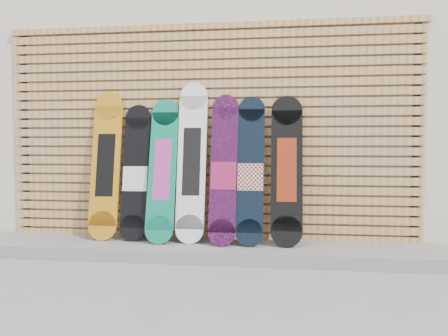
{
  "coord_description": "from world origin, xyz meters",
  "views": [
    {
      "loc": [
        0.57,
        -3.43,
        1.07
      ],
      "look_at": [
        0.03,
        0.75,
        0.85
      ],
      "focal_mm": 35.0,
      "sensor_mm": 36.0,
      "label": 1
    }
  ],
  "objects": [
    {
      "name": "ground",
      "position": [
        0.0,
        0.0,
        0.0
      ],
      "size": [
        80.0,
        80.0,
        0.0
      ],
      "primitive_type": "plane",
      "color": "gray",
      "rests_on": "ground"
    },
    {
      "name": "building",
      "position": [
        0.5,
        3.5,
        1.8
      ],
      "size": [
        12.0,
        5.0,
        3.6
      ],
      "primitive_type": "cube",
      "color": "beige",
      "rests_on": "ground"
    },
    {
      "name": "concrete_step",
      "position": [
        -0.15,
        0.68,
        0.06
      ],
      "size": [
        4.6,
        0.7,
        0.12
      ],
      "primitive_type": "cube",
      "color": "gray",
      "rests_on": "ground"
    },
    {
      "name": "slat_wall",
      "position": [
        -0.15,
        0.97,
        1.21
      ],
      "size": [
        4.26,
        0.08,
        2.29
      ],
      "color": "tan",
      "rests_on": "ground"
    },
    {
      "name": "snowboard_0",
      "position": [
        -1.18,
        0.8,
        0.87
      ],
      "size": [
        0.3,
        0.29,
        1.5
      ],
      "color": "orange",
      "rests_on": "concrete_step"
    },
    {
      "name": "snowboard_1",
      "position": [
        -0.87,
        0.8,
        0.79
      ],
      "size": [
        0.26,
        0.28,
        1.37
      ],
      "color": "black",
      "rests_on": "concrete_step"
    },
    {
      "name": "snowboard_2",
      "position": [
        -0.58,
        0.76,
        0.83
      ],
      "size": [
        0.28,
        0.37,
        1.42
      ],
      "color": "#0D8361",
      "rests_on": "concrete_step"
    },
    {
      "name": "snowboard_3",
      "position": [
        -0.29,
        0.79,
        0.91
      ],
      "size": [
        0.28,
        0.31,
        1.58
      ],
      "color": "white",
      "rests_on": "concrete_step"
    },
    {
      "name": "snowboard_4",
      "position": [
        0.03,
        0.75,
        0.84
      ],
      "size": [
        0.26,
        0.38,
        1.46
      ],
      "color": "black",
      "rests_on": "concrete_step"
    },
    {
      "name": "snowboard_5",
      "position": [
        0.29,
        0.76,
        0.83
      ],
      "size": [
        0.26,
        0.36,
        1.44
      ],
      "color": "black",
      "rests_on": "concrete_step"
    },
    {
      "name": "snowboard_6",
      "position": [
        0.63,
        0.77,
        0.84
      ],
      "size": [
        0.3,
        0.35,
        1.44
      ],
      "color": "black",
      "rests_on": "concrete_step"
    }
  ]
}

